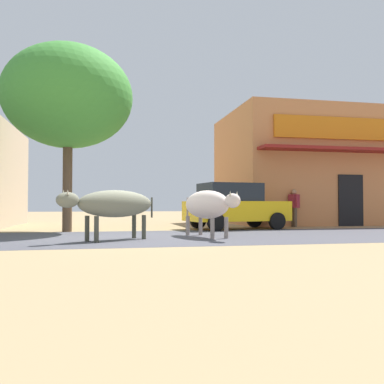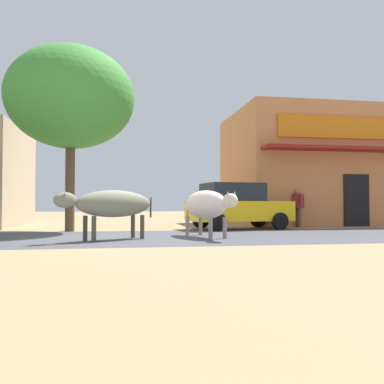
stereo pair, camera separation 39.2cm
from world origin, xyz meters
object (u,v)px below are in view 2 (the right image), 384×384
roadside_tree (71,98)px  cow_far_dark (206,205)px  parked_hatchback_car (237,206)px  cow_near_brown (112,204)px  pedestrian_by_shop (298,205)px

roadside_tree → cow_far_dark: 6.13m
parked_hatchback_car → cow_near_brown: 5.85m
roadside_tree → cow_far_dark: roadside_tree is taller
roadside_tree → parked_hatchback_car: bearing=2.5°
pedestrian_by_shop → cow_near_brown: bearing=-145.8°
roadside_tree → pedestrian_by_shop: bearing=7.7°
parked_hatchback_car → pedestrian_by_shop: bearing=18.3°
parked_hatchback_car → cow_far_dark: parked_hatchback_car is taller
cow_far_dark → pedestrian_by_shop: size_ratio=1.81×
roadside_tree → cow_far_dark: (3.94, -3.10, -3.53)m
parked_hatchback_car → pedestrian_by_shop: 2.88m
cow_near_brown → cow_far_dark: bearing=12.4°
cow_near_brown → roadside_tree: bearing=111.2°
parked_hatchback_car → cow_far_dark: bearing=-118.7°
cow_far_dark → parked_hatchback_car: bearing=61.3°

